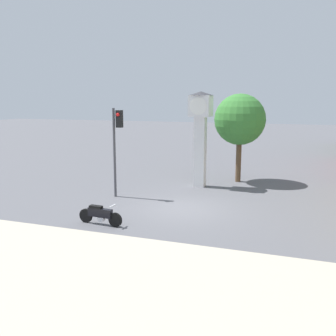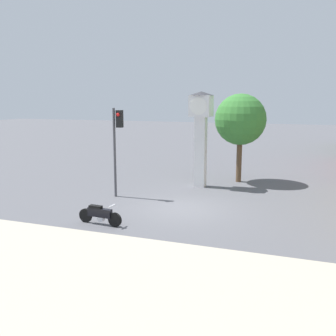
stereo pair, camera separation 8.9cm
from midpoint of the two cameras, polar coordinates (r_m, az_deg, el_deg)
name	(u,v)px [view 1 (the left image)]	position (r m, az deg, el deg)	size (l,w,h in m)	color
ground_plane	(181,208)	(16.25, 1.80, -6.17)	(120.00, 120.00, 0.00)	#56565B
sidewalk_strip	(100,281)	(10.20, -10.52, -16.51)	(36.00, 6.00, 0.10)	#B2A893
motorcycle	(100,215)	(14.34, -10.49, -7.00)	(1.84, 0.40, 0.81)	black
clock_tower	(200,124)	(19.87, 4.84, 6.64)	(1.31, 1.31, 5.05)	white
traffic_light	(117,137)	(17.80, -7.95, 4.77)	(0.50, 0.35, 4.24)	#47474C
street_tree	(240,120)	(21.34, 10.78, 7.23)	(2.84, 2.84, 4.96)	brown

